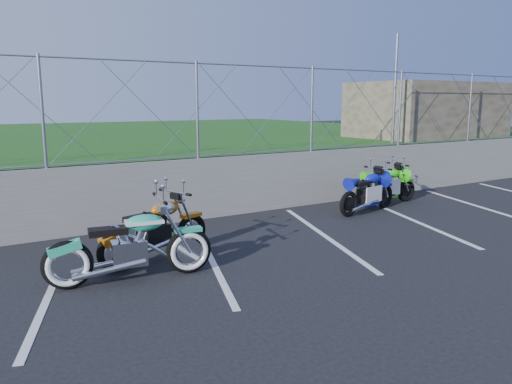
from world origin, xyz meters
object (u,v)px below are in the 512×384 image
naked_orange (157,232)px  sportbike_green (387,187)px  cruiser_turquoise (133,249)px  sportbike_blue (368,194)px

naked_orange → sportbike_green: size_ratio=1.08×
cruiser_turquoise → sportbike_blue: cruiser_turquoise is taller
sportbike_green → cruiser_turquoise: bearing=-160.0°
naked_orange → sportbike_green: 6.47m
cruiser_turquoise → sportbike_green: bearing=24.3°
naked_orange → sportbike_blue: naked_orange is taller
sportbike_green → naked_orange: bearing=-164.9°
naked_orange → sportbike_green: (6.35, 1.21, -0.03)m
cruiser_turquoise → sportbike_blue: 6.13m
sportbike_green → sportbike_blue: size_ratio=0.99×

